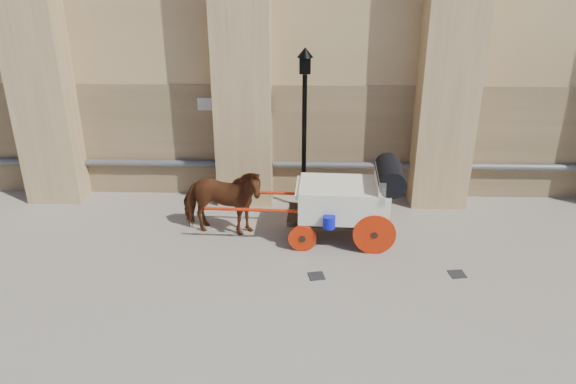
{
  "coord_description": "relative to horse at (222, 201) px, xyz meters",
  "views": [
    {
      "loc": [
        0.52,
        -9.95,
        6.25
      ],
      "look_at": [
        0.17,
        1.6,
        1.12
      ],
      "focal_mm": 35.0,
      "sensor_mm": 36.0,
      "label": 1
    }
  ],
  "objects": [
    {
      "name": "ground",
      "position": [
        1.35,
        -1.67,
        -0.84
      ],
      "size": [
        90.0,
        90.0,
        0.0
      ],
      "primitive_type": "plane",
      "color": "slate",
      "rests_on": "ground"
    },
    {
      "name": "horse",
      "position": [
        0.0,
        0.0,
        0.0
      ],
      "size": [
        2.08,
        1.15,
        1.67
      ],
      "primitive_type": "imported",
      "rotation": [
        0.0,
        0.0,
        1.44
      ],
      "color": "#603015",
      "rests_on": "ground"
    },
    {
      "name": "drain_grate_far",
      "position": [
        5.07,
        -1.63,
        -0.83
      ],
      "size": [
        0.36,
        0.36,
        0.01
      ],
      "primitive_type": "cube",
      "rotation": [
        0.0,
        0.0,
        0.14
      ],
      "color": "black",
      "rests_on": "ground"
    },
    {
      "name": "carriage",
      "position": [
        2.93,
        -0.16,
        0.19
      ],
      "size": [
        4.4,
        1.58,
        1.91
      ],
      "rotation": [
        0.0,
        0.0,
        -0.04
      ],
      "color": "black",
      "rests_on": "ground"
    },
    {
      "name": "drain_grate_near",
      "position": [
        2.17,
        -1.79,
        -0.83
      ],
      "size": [
        0.38,
        0.38,
        0.01
      ],
      "primitive_type": "cube",
      "rotation": [
        0.0,
        0.0,
        0.2
      ],
      "color": "black",
      "rests_on": "ground"
    },
    {
      "name": "street_lamp",
      "position": [
        1.88,
        1.52,
        1.34
      ],
      "size": [
        0.38,
        0.38,
        4.07
      ],
      "color": "black",
      "rests_on": "ground"
    }
  ]
}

